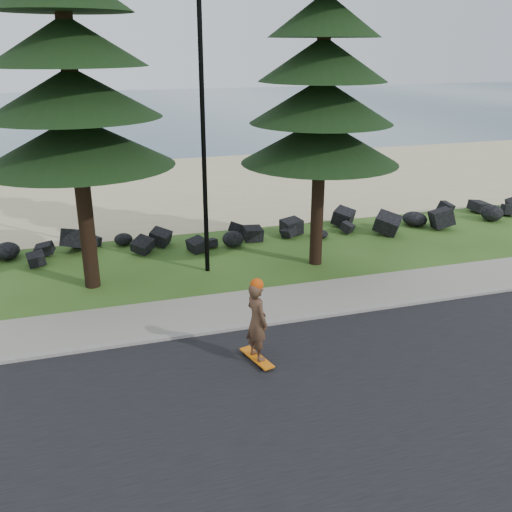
{
  "coord_description": "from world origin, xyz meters",
  "views": [
    {
      "loc": [
        -3.45,
        -13.19,
        6.7
      ],
      "look_at": [
        0.62,
        0.0,
        1.56
      ],
      "focal_mm": 40.0,
      "sensor_mm": 36.0,
      "label": 1
    }
  ],
  "objects": [
    {
      "name": "ground",
      "position": [
        0.0,
        0.0,
        0.0
      ],
      "size": [
        160.0,
        160.0,
        0.0
      ],
      "primitive_type": "plane",
      "color": "#2B4916",
      "rests_on": "ground"
    },
    {
      "name": "road",
      "position": [
        0.0,
        -4.5,
        0.01
      ],
      "size": [
        160.0,
        7.0,
        0.02
      ],
      "primitive_type": "cube",
      "color": "black",
      "rests_on": "ground"
    },
    {
      "name": "beach_sand",
      "position": [
        0.0,
        14.5,
        0.01
      ],
      "size": [
        160.0,
        15.0,
        0.01
      ],
      "primitive_type": "cube",
      "color": "tan",
      "rests_on": "ground"
    },
    {
      "name": "ocean",
      "position": [
        0.0,
        51.0,
        0.0
      ],
      "size": [
        160.0,
        58.0,
        0.01
      ],
      "primitive_type": "cube",
      "color": "#395D6E",
      "rests_on": "ground"
    },
    {
      "name": "seawall_boulders",
      "position": [
        0.0,
        5.6,
        0.0
      ],
      "size": [
        60.0,
        2.4,
        1.1
      ],
      "primitive_type": null,
      "color": "black",
      "rests_on": "ground"
    },
    {
      "name": "lamp_post",
      "position": [
        0.0,
        3.2,
        4.13
      ],
      "size": [
        0.25,
        0.14,
        8.14
      ],
      "color": "black",
      "rests_on": "ground"
    },
    {
      "name": "kerb",
      "position": [
        0.0,
        -0.9,
        0.05
      ],
      "size": [
        160.0,
        0.2,
        0.1
      ],
      "primitive_type": "cube",
      "color": "gray",
      "rests_on": "ground"
    },
    {
      "name": "sidewalk",
      "position": [
        0.0,
        0.2,
        0.04
      ],
      "size": [
        160.0,
        2.0,
        0.08
      ],
      "primitive_type": "cube",
      "color": "gray",
      "rests_on": "ground"
    },
    {
      "name": "skateboarder",
      "position": [
        -0.14,
        -2.52,
        1.01
      ],
      "size": [
        0.58,
        1.11,
        2.01
      ],
      "rotation": [
        0.0,
        0.0,
        1.83
      ],
      "color": "orange",
      "rests_on": "ground"
    }
  ]
}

